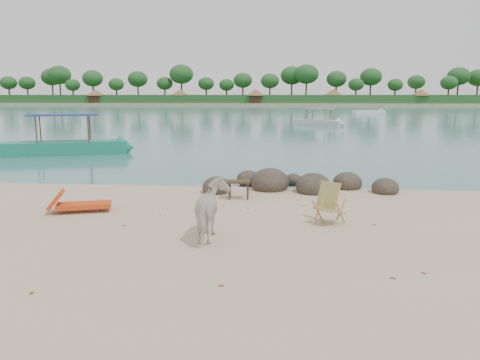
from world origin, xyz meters
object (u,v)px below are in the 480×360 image
Objects in this scene: boulders at (294,185)px; cow at (213,211)px; boat_near at (63,121)px; lounge_chair at (84,203)px; deck_chair at (329,205)px; side_table at (239,191)px.

cow is at bearing -108.71° from boulders.
boat_near reaches higher than boulders.
lounge_chair is 13.98m from boat_near.
deck_chair reaches higher than boulders.
deck_chair is 0.14× the size of boat_near.
cow is 4.34m from lounge_chair.
cow is 4.04m from side_table.
cow is at bearing -74.53° from boat_near.
boat_near is (-10.33, 10.42, 1.47)m from side_table.
deck_chair reaches higher than lounge_chair.
boulders is 6.69m from lounge_chair.
boat_near is (-6.34, 12.37, 1.48)m from lounge_chair.
deck_chair is (0.75, -4.16, 0.31)m from boulders.
boat_near is (-10.13, 14.44, 1.10)m from cow.
boulders is 5.92m from cow.
cow reaches higher than side_table.
boat_near is at bearing 99.73° from lounge_chair.
side_table is at bearing -137.03° from boulders.
lounge_chair is 0.24× the size of boat_near.
boat_near is at bearing 132.47° from side_table.
cow is 2.23× the size of side_table.
boulders is 2.31m from side_table.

